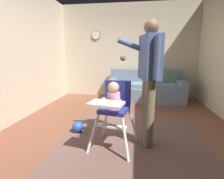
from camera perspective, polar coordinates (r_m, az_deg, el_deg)
ground at (r=2.83m, az=2.17°, el=-16.36°), size 5.62×7.20×0.10m
wall_far at (r=5.33m, az=5.45°, el=12.59°), size 4.82×0.06×2.76m
wall_left at (r=3.61m, az=-32.05°, el=11.50°), size 0.06×6.20×2.76m
area_rug at (r=2.61m, az=6.43°, el=-17.66°), size 2.17×2.36×0.01m
couch at (r=4.90m, az=11.23°, el=0.19°), size 2.05×0.86×0.86m
high_chair at (r=2.30m, az=0.76°, el=-4.35°), size 0.71×0.81×0.93m
adult_standing at (r=2.34m, az=12.18°, el=3.88°), size 0.60×0.49×1.71m
toy_ball at (r=2.97m, az=-11.44°, el=-12.13°), size 0.18×0.18×0.18m
wall_clock at (r=5.45m, az=-5.39°, el=17.64°), size 0.27×0.04×0.27m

